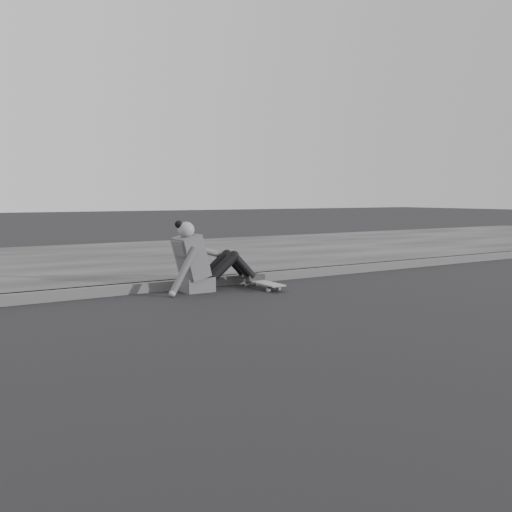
{
  "coord_description": "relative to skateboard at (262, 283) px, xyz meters",
  "views": [
    {
      "loc": [
        -6.4,
        -3.95,
        1.16
      ],
      "look_at": [
        -3.03,
        1.4,
        0.5
      ],
      "focal_mm": 40.0,
      "sensor_mm": 36.0,
      "label": 1
    }
  ],
  "objects": [
    {
      "name": "curb",
      "position": [
        2.53,
        0.53,
        -0.01
      ],
      "size": [
        24.0,
        0.16,
        0.12
      ],
      "primitive_type": "cube",
      "color": "#4A4A4A",
      "rests_on": "ground"
    },
    {
      "name": "seated_woman",
      "position": [
        -0.73,
        0.25,
        0.29
      ],
      "size": [
        1.38,
        0.46,
        0.88
      ],
      "color": "#505052",
      "rests_on": "ground"
    },
    {
      "name": "skateboard",
      "position": [
        0.0,
        0.0,
        0.0
      ],
      "size": [
        0.2,
        0.78,
        0.09
      ],
      "color": "gray",
      "rests_on": "ground"
    },
    {
      "name": "sidewalk",
      "position": [
        2.53,
        3.55,
        -0.01
      ],
      "size": [
        24.0,
        6.0,
        0.12
      ],
      "primitive_type": "cube",
      "color": "#393939",
      "rests_on": "ground"
    }
  ]
}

